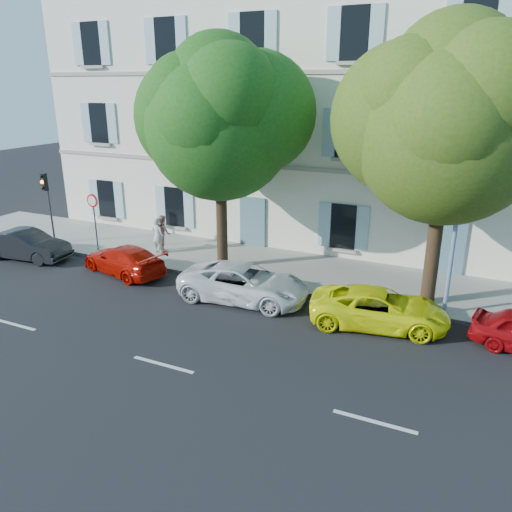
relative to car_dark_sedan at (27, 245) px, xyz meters
The scene contains 15 objects.
ground 10.85m from the car_dark_sedan, ahead, with size 90.00×90.00×0.00m, color black.
sidewalk 11.36m from the car_dark_sedan, 18.04° to the left, with size 36.00×4.50×0.15m, color #A09E96.
kerb 10.89m from the car_dark_sedan, ahead, with size 36.00×0.16×0.16m, color #9E998E.
building 15.19m from the car_dark_sedan, 40.65° to the left, with size 28.00×7.00×12.00m, color white.
car_dark_sedan is the anchor object (origin of this frame).
car_red_coupe 5.15m from the car_dark_sedan, ahead, with size 1.67×4.11×1.19m, color #BB1105.
car_white_coupe 10.89m from the car_dark_sedan, ahead, with size 2.20×4.78×1.33m, color white.
car_yellow_supercar 15.81m from the car_dark_sedan, ahead, with size 2.06×4.46×1.24m, color #FAFF0A.
tree_left 10.47m from the car_dark_sedan, 16.11° to the left, with size 5.82×5.82×9.03m.
tree_right 18.07m from the car_dark_sedan, ahead, with size 6.02×6.02×9.27m.
traffic_light 2.75m from the car_dark_sedan, 102.22° to the left, with size 0.30×0.39×3.43m.
road_sign 3.35m from the car_dark_sedan, 40.23° to the left, with size 0.62×0.09×2.68m.
street_lamp 18.17m from the car_dark_sedan, ahead, with size 0.28×1.59×7.45m.
pedestrian_a 5.87m from the car_dark_sedan, 29.37° to the left, with size 0.60×0.39×1.63m, color silver.
pedestrian_b 6.08m from the car_dark_sedan, 32.49° to the left, with size 0.82×0.64×1.69m, color tan.
Camera 1 is at (7.59, -14.11, 7.60)m, focal length 35.00 mm.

